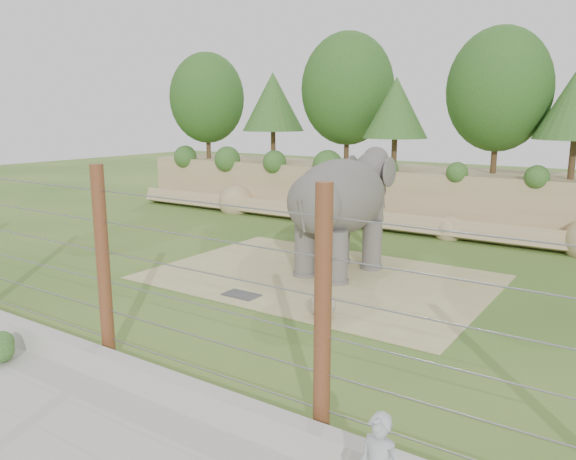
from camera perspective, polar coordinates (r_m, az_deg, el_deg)
The scene contains 9 objects.
ground at distance 15.24m, azimuth -4.24°, elevation -7.18°, with size 90.00×90.00×0.00m, color #396121.
back_embankment at distance 25.40m, azimuth 14.92°, elevation 9.18°, with size 30.00×5.52×8.77m.
dirt_patch at distance 17.32m, azimuth 3.23°, elevation -4.78°, with size 10.00×7.00×0.02m, color tan.
drain_grate at distance 15.62m, azimuth -4.76°, elevation -6.57°, with size 1.00×0.60×0.03m, color #262628.
elephant at distance 17.45m, azimuth 5.26°, elevation 1.61°, with size 1.98×4.63×3.75m, color #58534E, non-canonical shape.
stone_ball at distance 13.87m, azimuth 3.57°, elevation -7.60°, with size 0.65×0.65×0.65m, color gray.
retaining_wall at distance 11.91m, azimuth -19.64°, elevation -12.15°, with size 26.00×0.35×0.50m, color #BBB7AD.
barrier_fence at distance 11.62m, azimuth -18.26°, elevation -3.49°, with size 20.26×0.26×4.00m.
walkway_shrub at distance 12.86m, azimuth -27.23°, elevation -10.63°, with size 0.63×0.63×0.63m, color #23531D.
Camera 1 is at (8.96, -11.29, 4.94)m, focal length 35.00 mm.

